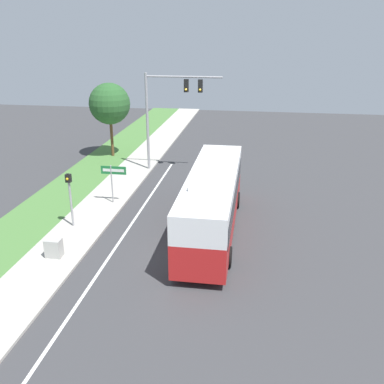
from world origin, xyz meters
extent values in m
plane|color=#38383A|center=(0.00, 0.00, 0.00)|extent=(80.00, 80.00, 0.00)
cube|color=#ADA89E|center=(-6.20, 0.00, 0.06)|extent=(2.80, 80.00, 0.12)
cube|color=#477538|center=(-9.40, 0.00, 0.05)|extent=(3.60, 80.00, 0.10)
cube|color=silver|center=(-3.60, 0.00, 0.00)|extent=(0.14, 30.00, 0.01)
cube|color=red|center=(0.98, 3.23, 1.18)|extent=(2.41, 11.42, 1.63)
cube|color=white|center=(0.98, 3.23, 2.65)|extent=(2.41, 11.42, 1.33)
cube|color=black|center=(0.98, 3.23, 2.20)|extent=(2.45, 10.50, 1.00)
cube|color=white|center=(0.98, 2.37, 3.44)|extent=(1.69, 4.00, 0.24)
cylinder|color=black|center=(-0.18, 6.77, 0.49)|extent=(0.28, 0.98, 0.98)
cylinder|color=black|center=(2.14, 6.77, 0.49)|extent=(0.28, 0.98, 0.98)
cylinder|color=black|center=(-0.18, -0.31, 0.49)|extent=(0.28, 0.98, 0.98)
cylinder|color=black|center=(2.14, -0.31, 0.49)|extent=(0.28, 0.98, 0.98)
cylinder|color=#939399|center=(-5.05, 13.23, 3.67)|extent=(0.20, 0.20, 7.35)
cylinder|color=#939399|center=(-2.27, 13.23, 7.10)|extent=(5.57, 0.14, 0.14)
cube|color=black|center=(-2.08, 13.23, 6.48)|extent=(0.32, 0.28, 0.90)
sphere|color=yellow|center=(-2.08, 13.05, 6.23)|extent=(0.18, 0.18, 0.18)
cube|color=black|center=(-1.06, 13.23, 6.48)|extent=(0.32, 0.28, 0.90)
sphere|color=yellow|center=(-1.06, 13.05, 6.23)|extent=(0.18, 0.18, 0.18)
cylinder|color=#939399|center=(-6.63, 2.49, 1.56)|extent=(0.12, 0.12, 3.12)
cube|color=black|center=(-6.63, 2.49, 2.90)|extent=(0.28, 0.24, 0.44)
sphere|color=yellow|center=(-6.63, 2.34, 2.90)|extent=(0.14, 0.14, 0.14)
cylinder|color=#939399|center=(-5.57, 6.11, 1.27)|extent=(0.08, 0.08, 2.54)
cube|color=#196B33|center=(-5.41, 6.11, 2.23)|extent=(1.59, 0.03, 0.51)
cube|color=white|center=(-5.41, 6.09, 2.23)|extent=(1.35, 0.01, 0.18)
cube|color=#A8A8A3|center=(-6.11, -0.90, 0.57)|extent=(0.76, 0.50, 0.90)
cylinder|color=brown|center=(-9.02, 16.33, 1.81)|extent=(0.24, 0.24, 3.42)
sphere|color=#285628|center=(-9.02, 16.33, 4.53)|extent=(3.38, 3.38, 3.38)
camera|label=1|loc=(3.13, -17.64, 10.29)|focal=40.00mm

